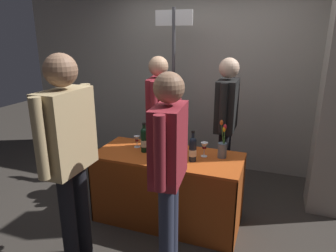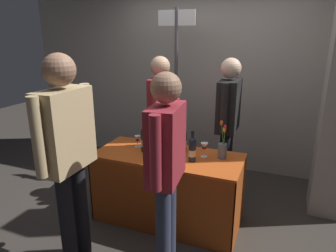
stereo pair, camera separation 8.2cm
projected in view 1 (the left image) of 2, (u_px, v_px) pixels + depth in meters
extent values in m
plane|color=#38332D|center=(168.00, 218.00, 3.23)|extent=(12.00, 12.00, 0.00)
cube|color=#9E998E|center=(207.00, 69.00, 4.26)|extent=(5.84, 0.12, 2.83)
cube|color=#B74C19|center=(168.00, 156.00, 3.01)|extent=(1.48, 0.64, 0.02)
cube|color=#963E14|center=(157.00, 204.00, 2.84)|extent=(1.48, 0.01, 0.71)
cube|color=#963E14|center=(178.00, 176.00, 3.40)|extent=(1.48, 0.01, 0.71)
cube|color=#963E14|center=(107.00, 178.00, 3.36)|extent=(0.01, 0.64, 0.71)
cube|color=#963E14|center=(240.00, 201.00, 2.88)|extent=(0.01, 0.64, 0.71)
cylinder|color=#192333|center=(193.00, 151.00, 2.83)|extent=(0.07, 0.07, 0.20)
sphere|color=#192333|center=(193.00, 141.00, 2.80)|extent=(0.07, 0.07, 0.07)
cylinder|color=#192333|center=(193.00, 137.00, 2.79)|extent=(0.03, 0.03, 0.08)
cylinder|color=black|center=(193.00, 132.00, 2.77)|extent=(0.03, 0.03, 0.02)
cylinder|color=beige|center=(193.00, 153.00, 2.83)|extent=(0.07, 0.07, 0.06)
cylinder|color=black|center=(156.00, 146.00, 2.90)|extent=(0.07, 0.07, 0.24)
sphere|color=black|center=(156.00, 135.00, 2.86)|extent=(0.07, 0.07, 0.07)
cylinder|color=black|center=(156.00, 131.00, 2.85)|extent=(0.03, 0.03, 0.07)
cylinder|color=maroon|center=(156.00, 127.00, 2.84)|extent=(0.03, 0.03, 0.02)
cylinder|color=beige|center=(156.00, 148.00, 2.90)|extent=(0.07, 0.07, 0.08)
cylinder|color=#38230F|center=(150.00, 135.00, 3.22)|extent=(0.08, 0.08, 0.24)
sphere|color=#38230F|center=(149.00, 124.00, 3.18)|extent=(0.07, 0.07, 0.07)
cylinder|color=#38230F|center=(149.00, 120.00, 3.17)|extent=(0.03, 0.03, 0.08)
cylinder|color=#B7932D|center=(149.00, 116.00, 3.15)|extent=(0.03, 0.03, 0.02)
cylinder|color=beige|center=(150.00, 137.00, 3.22)|extent=(0.08, 0.08, 0.08)
cylinder|color=black|center=(182.00, 142.00, 3.05)|extent=(0.08, 0.08, 0.21)
sphere|color=black|center=(183.00, 132.00, 3.02)|extent=(0.08, 0.08, 0.08)
cylinder|color=black|center=(183.00, 128.00, 3.01)|extent=(0.03, 0.03, 0.08)
cylinder|color=maroon|center=(183.00, 124.00, 3.00)|extent=(0.03, 0.03, 0.02)
cylinder|color=beige|center=(182.00, 144.00, 3.06)|extent=(0.08, 0.08, 0.07)
cylinder|color=black|center=(144.00, 142.00, 3.05)|extent=(0.07, 0.07, 0.22)
sphere|color=black|center=(144.00, 131.00, 3.02)|extent=(0.07, 0.07, 0.07)
cylinder|color=black|center=(144.00, 128.00, 3.01)|extent=(0.03, 0.03, 0.07)
cylinder|color=black|center=(144.00, 124.00, 3.00)|extent=(0.04, 0.04, 0.02)
cylinder|color=beige|center=(144.00, 143.00, 3.06)|extent=(0.07, 0.07, 0.07)
cylinder|color=silver|center=(204.00, 156.00, 2.97)|extent=(0.06, 0.06, 0.00)
cylinder|color=silver|center=(204.00, 152.00, 2.96)|extent=(0.01, 0.01, 0.08)
cone|color=silver|center=(204.00, 146.00, 2.94)|extent=(0.07, 0.07, 0.07)
cylinder|color=#590C19|center=(204.00, 147.00, 2.94)|extent=(0.04, 0.04, 0.02)
cylinder|color=silver|center=(137.00, 147.00, 3.21)|extent=(0.07, 0.07, 0.00)
cylinder|color=silver|center=(137.00, 144.00, 3.20)|extent=(0.01, 0.01, 0.06)
cone|color=silver|center=(137.00, 139.00, 3.19)|extent=(0.06, 0.06, 0.06)
cylinder|color=#590C19|center=(137.00, 140.00, 3.19)|extent=(0.03, 0.03, 0.02)
cylinder|color=slate|center=(222.00, 150.00, 2.92)|extent=(0.09, 0.09, 0.15)
cylinder|color=#38722D|center=(225.00, 140.00, 2.88)|extent=(0.02, 0.02, 0.22)
ellipsoid|color=gold|center=(224.00, 129.00, 2.85)|extent=(0.03, 0.03, 0.05)
cylinder|color=#38722D|center=(223.00, 137.00, 2.88)|extent=(0.04, 0.02, 0.27)
ellipsoid|color=#E05B1E|center=(222.00, 123.00, 2.85)|extent=(0.03, 0.03, 0.05)
cylinder|color=#38722D|center=(224.00, 139.00, 2.87)|extent=(0.01, 0.02, 0.24)
ellipsoid|color=red|center=(225.00, 127.00, 2.84)|extent=(0.03, 0.03, 0.05)
cylinder|color=#2D3347|center=(161.00, 156.00, 3.82)|extent=(0.12, 0.12, 0.83)
cylinder|color=#2D3347|center=(158.00, 161.00, 3.65)|extent=(0.12, 0.12, 0.83)
cube|color=maroon|center=(159.00, 103.00, 3.53)|extent=(0.29, 0.48, 0.59)
sphere|color=tan|center=(158.00, 66.00, 3.40)|extent=(0.23, 0.23, 0.23)
cylinder|color=maroon|center=(163.00, 96.00, 3.77)|extent=(0.08, 0.08, 0.54)
cylinder|color=maroon|center=(154.00, 106.00, 3.26)|extent=(0.08, 0.08, 0.54)
cylinder|color=black|center=(225.00, 159.00, 3.72)|extent=(0.12, 0.12, 0.82)
cylinder|color=black|center=(222.00, 164.00, 3.57)|extent=(0.12, 0.12, 0.82)
cube|color=black|center=(227.00, 105.00, 3.44)|extent=(0.21, 0.44, 0.58)
sphere|color=beige|center=(229.00, 68.00, 3.31)|extent=(0.23, 0.23, 0.23)
cylinder|color=black|center=(231.00, 99.00, 3.67)|extent=(0.08, 0.08, 0.54)
cylinder|color=black|center=(223.00, 108.00, 3.19)|extent=(0.08, 0.08, 0.54)
cylinder|color=#2D3347|center=(166.00, 231.00, 2.36)|extent=(0.12, 0.12, 0.82)
cylinder|color=#2D3347|center=(171.00, 219.00, 2.51)|extent=(0.12, 0.12, 0.82)
cube|color=maroon|center=(169.00, 144.00, 2.23)|extent=(0.26, 0.45, 0.58)
sphere|color=#8C664C|center=(169.00, 88.00, 2.11)|extent=(0.23, 0.23, 0.23)
cylinder|color=maroon|center=(160.00, 154.00, 1.98)|extent=(0.08, 0.08, 0.54)
cylinder|color=maroon|center=(176.00, 130.00, 2.47)|extent=(0.08, 0.08, 0.54)
cylinder|color=black|center=(69.00, 224.00, 2.39)|extent=(0.12, 0.12, 0.88)
cylinder|color=black|center=(82.00, 212.00, 2.56)|extent=(0.12, 0.12, 0.88)
cube|color=tan|center=(67.00, 131.00, 2.26)|extent=(0.21, 0.47, 0.63)
sphere|color=#8C664C|center=(60.00, 70.00, 2.12)|extent=(0.24, 0.24, 0.24)
cylinder|color=tan|center=(40.00, 140.00, 2.00)|extent=(0.08, 0.08, 0.58)
cylinder|color=tan|center=(88.00, 118.00, 2.50)|extent=(0.08, 0.08, 0.58)
cylinder|color=#47474C|center=(173.00, 97.00, 3.97)|extent=(0.04, 0.04, 2.21)
cube|color=silver|center=(174.00, 18.00, 3.68)|extent=(0.48, 0.02, 0.19)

